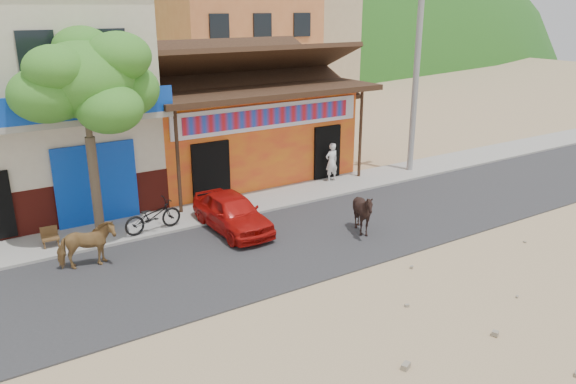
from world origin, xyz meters
name	(u,v)px	position (x,y,z in m)	size (l,w,h in m)	color
ground	(343,276)	(0.00, 0.00, 0.00)	(120.00, 120.00, 0.00)	#9E825B
road	(290,242)	(0.00, 2.50, 0.02)	(60.00, 5.00, 0.04)	#28282B
sidewalk	(235,207)	(0.00, 6.00, 0.06)	(60.00, 2.00, 0.12)	gray
dance_club	(232,130)	(2.00, 10.00, 1.80)	(8.00, 6.00, 3.60)	orange
cafe_building	(28,105)	(-5.50, 10.00, 3.50)	(7.00, 6.00, 7.00)	beige
apartment_front	(227,15)	(9.00, 24.00, 6.00)	(9.00, 9.00, 12.00)	#CC723F
apartment_rear	(293,26)	(18.00, 30.00, 5.00)	(8.00, 8.00, 10.00)	tan
tree	(90,137)	(-4.60, 5.80, 3.12)	(3.00, 3.00, 6.00)	#2D721E
utility_pole	(416,72)	(8.20, 6.00, 4.12)	(0.24, 0.24, 8.00)	gray
cow_tan	(87,245)	(-5.40, 3.98, 0.67)	(0.68, 1.48, 1.25)	olive
cow_dark	(363,213)	(2.20, 1.85, 0.71)	(1.09, 1.22, 1.35)	black
red_car	(232,212)	(-1.00, 4.23, 0.63)	(1.39, 3.45, 1.17)	#B4100C
scooter	(153,216)	(-3.14, 5.30, 0.60)	(0.63, 1.82, 0.95)	black
pedestrian	(332,162)	(4.50, 6.51, 0.87)	(0.55, 0.36, 1.51)	silver
cafe_chair_right	(49,230)	(-6.00, 5.80, 0.61)	(0.46, 0.46, 0.99)	#4F371A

